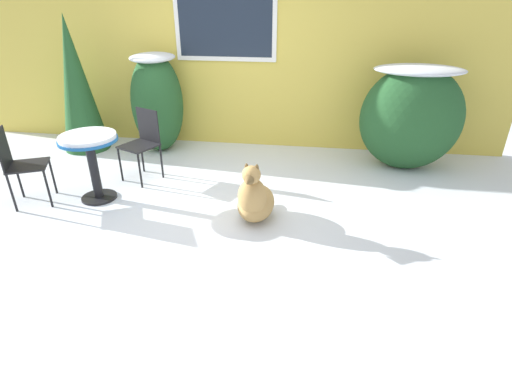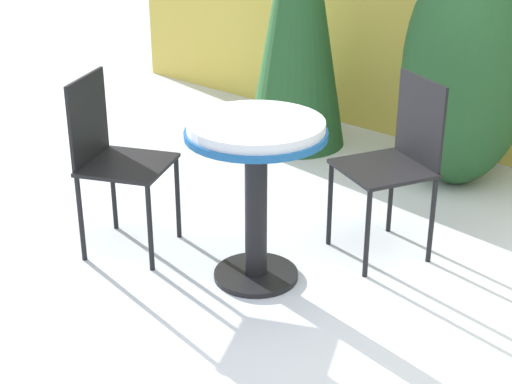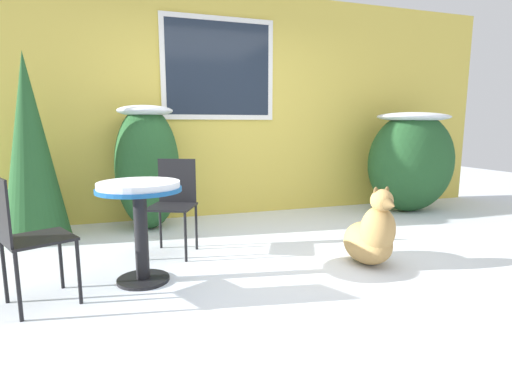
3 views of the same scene
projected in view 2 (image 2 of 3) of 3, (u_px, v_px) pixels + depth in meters
shrub_left at (469, 60)px, 4.31m from camera, size 0.70×0.82×1.37m
evergreen_bush at (299, 0)px, 4.82m from camera, size 0.64×0.64×1.86m
patio_table at (256, 159)px, 3.36m from camera, size 0.61×0.61×0.75m
patio_chair_near_table at (396, 158)px, 3.64m from camera, size 0.51×0.51×0.85m
patio_chair_far_side at (114, 156)px, 3.67m from camera, size 0.51×0.51×0.85m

